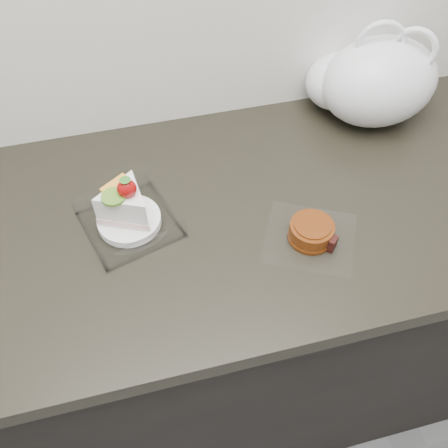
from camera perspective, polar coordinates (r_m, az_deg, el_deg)
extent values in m
cube|color=black|center=(1.39, -3.74, -11.93)|extent=(2.00, 0.60, 0.86)
cube|color=black|center=(1.02, -5.01, -0.11)|extent=(2.04, 0.64, 0.04)
cube|color=white|center=(1.00, -10.68, 0.01)|extent=(0.21, 0.21, 0.00)
cylinder|color=white|center=(1.00, -10.77, 0.40)|extent=(0.12, 0.12, 0.02)
ellipsoid|color=#B10C0B|center=(0.92, -11.05, 3.99)|extent=(0.04, 0.03, 0.04)
cone|color=#2D7223|center=(0.91, -11.22, 4.77)|extent=(0.02, 0.02, 0.01)
cylinder|color=olive|center=(0.93, -12.53, 3.06)|extent=(0.05, 0.05, 0.01)
cube|color=orange|center=(0.95, -12.36, 4.45)|extent=(0.06, 0.05, 0.01)
cube|color=white|center=(0.98, 9.80, -1.54)|extent=(0.22, 0.22, 0.00)
cylinder|color=#70310D|center=(0.97, 9.94, -0.86)|extent=(0.11, 0.11, 0.04)
cylinder|color=#70310D|center=(0.98, 9.83, -1.37)|extent=(0.11, 0.11, 0.01)
cylinder|color=#70310D|center=(0.95, 10.10, -0.12)|extent=(0.09, 0.09, 0.00)
cube|color=black|center=(0.96, 11.98, -2.10)|extent=(0.03, 0.03, 0.03)
ellipsoid|color=white|center=(1.22, 17.27, 15.25)|extent=(0.33, 0.30, 0.20)
ellipsoid|color=white|center=(1.24, 12.96, 15.58)|extent=(0.20, 0.19, 0.13)
torus|color=white|center=(1.17, 17.48, 19.01)|extent=(0.11, 0.04, 0.11)
torus|color=white|center=(1.19, 20.87, 18.16)|extent=(0.09, 0.07, 0.10)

